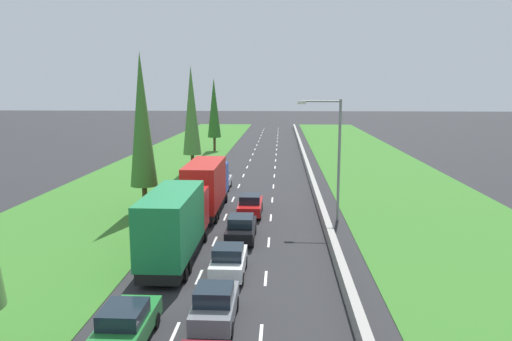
% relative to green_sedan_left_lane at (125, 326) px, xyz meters
% --- Properties ---
extents(ground_plane, '(300.00, 300.00, 0.00)m').
position_rel_green_sedan_left_lane_xyz_m(ground_plane, '(3.41, 45.93, -0.81)').
color(ground_plane, '#28282B').
rests_on(ground_plane, ground).
extents(grass_verge_left, '(14.00, 140.00, 0.04)m').
position_rel_green_sedan_left_lane_xyz_m(grass_verge_left, '(-9.24, 45.93, -0.79)').
color(grass_verge_left, '#387528').
rests_on(grass_verge_left, ground).
extents(grass_verge_right, '(14.00, 140.00, 0.04)m').
position_rel_green_sedan_left_lane_xyz_m(grass_verge_right, '(17.76, 45.93, -0.79)').
color(grass_verge_right, '#387528').
rests_on(grass_verge_right, ground).
extents(median_barrier, '(0.44, 120.00, 0.85)m').
position_rel_green_sedan_left_lane_xyz_m(median_barrier, '(9.11, 45.93, -0.39)').
color(median_barrier, '#9E9B93').
rests_on(median_barrier, ground).
extents(lane_markings, '(3.64, 116.00, 0.01)m').
position_rel_green_sedan_left_lane_xyz_m(lane_markings, '(3.41, 45.93, -0.81)').
color(lane_markings, white).
rests_on(lane_markings, ground).
extents(green_sedan_left_lane, '(1.82, 4.50, 1.64)m').
position_rel_green_sedan_left_lane_xyz_m(green_sedan_left_lane, '(0.00, 0.00, 0.00)').
color(green_sedan_left_lane, '#237A33').
rests_on(green_sedan_left_lane, ground).
extents(green_box_truck_left_lane, '(2.46, 9.40, 4.18)m').
position_rel_green_sedan_left_lane_xyz_m(green_box_truck_left_lane, '(-0.07, 9.42, 1.37)').
color(green_box_truck_left_lane, black).
rests_on(green_box_truck_left_lane, ground).
extents(grey_hatchback_centre_lane, '(1.74, 3.90, 1.72)m').
position_rel_green_sedan_left_lane_xyz_m(grey_hatchback_centre_lane, '(3.20, 1.94, 0.02)').
color(grey_hatchback_centre_lane, slate).
rests_on(grey_hatchback_centre_lane, ground).
extents(red_box_truck_left_lane, '(2.46, 9.40, 4.18)m').
position_rel_green_sedan_left_lane_xyz_m(red_box_truck_left_lane, '(0.05, 20.29, 1.37)').
color(red_box_truck_left_lane, black).
rests_on(red_box_truck_left_lane, ground).
extents(silver_hatchback_left_lane, '(1.74, 3.90, 1.72)m').
position_rel_green_sedan_left_lane_xyz_m(silver_hatchback_left_lane, '(0.09, 29.40, 0.02)').
color(silver_hatchback_left_lane, silver).
rests_on(silver_hatchback_left_lane, ground).
extents(white_hatchback_centre_lane, '(1.74, 3.90, 1.72)m').
position_rel_green_sedan_left_lane_xyz_m(white_hatchback_centre_lane, '(3.21, 7.16, 0.02)').
color(white_hatchback_centre_lane, white).
rests_on(white_hatchback_centre_lane, ground).
extents(black_sedan_centre_lane, '(1.82, 4.50, 1.64)m').
position_rel_green_sedan_left_lane_xyz_m(black_sedan_centre_lane, '(3.35, 13.35, 0.00)').
color(black_sedan_centre_lane, black).
rests_on(black_sedan_centre_lane, ground).
extents(red_sedan_centre_lane, '(1.82, 4.50, 1.64)m').
position_rel_green_sedan_left_lane_xyz_m(red_sedan_centre_lane, '(3.54, 19.71, 0.00)').
color(red_sedan_centre_lane, red).
rests_on(red_sedan_centre_lane, ground).
extents(poplar_tree_second, '(2.11, 2.11, 12.58)m').
position_rel_green_sedan_left_lane_xyz_m(poplar_tree_second, '(-4.85, 19.98, 6.53)').
color(poplar_tree_second, '#4C3823').
rests_on(poplar_tree_second, ground).
extents(poplar_tree_third, '(2.11, 2.11, 12.36)m').
position_rel_green_sedan_left_lane_xyz_m(poplar_tree_third, '(-4.42, 38.51, 6.42)').
color(poplar_tree_third, '#4C3823').
rests_on(poplar_tree_third, ground).
extents(poplar_tree_fourth, '(2.08, 2.08, 11.38)m').
position_rel_green_sedan_left_lane_xyz_m(poplar_tree_fourth, '(-4.58, 58.45, 5.93)').
color(poplar_tree_fourth, '#4C3823').
rests_on(poplar_tree_fourth, ground).
extents(street_light_mast, '(3.20, 0.28, 9.00)m').
position_rel_green_sedan_left_lane_xyz_m(street_light_mast, '(9.81, 18.40, 4.42)').
color(street_light_mast, gray).
rests_on(street_light_mast, ground).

